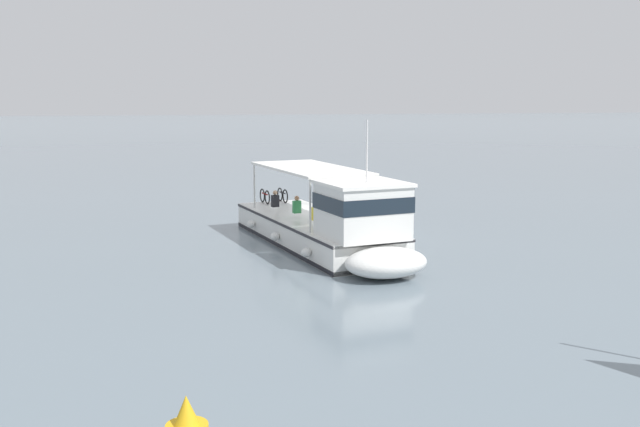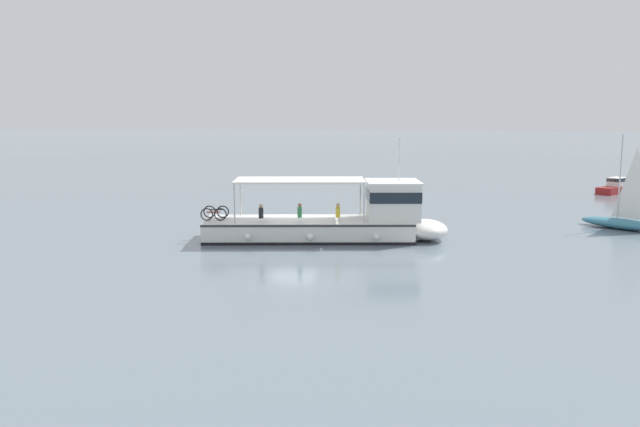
# 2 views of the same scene
# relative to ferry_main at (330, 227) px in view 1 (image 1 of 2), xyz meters

# --- Properties ---
(ground_plane) EXTENTS (400.00, 400.00, 0.00)m
(ground_plane) POSITION_rel_ferry_main_xyz_m (-1.27, -2.81, -1.02)
(ground_plane) COLOR slate
(ferry_main) EXTENTS (5.68, 13.07, 5.32)m
(ferry_main) POSITION_rel_ferry_main_xyz_m (0.00, 0.00, 0.00)
(ferry_main) COLOR white
(ferry_main) RESTS_ON ground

